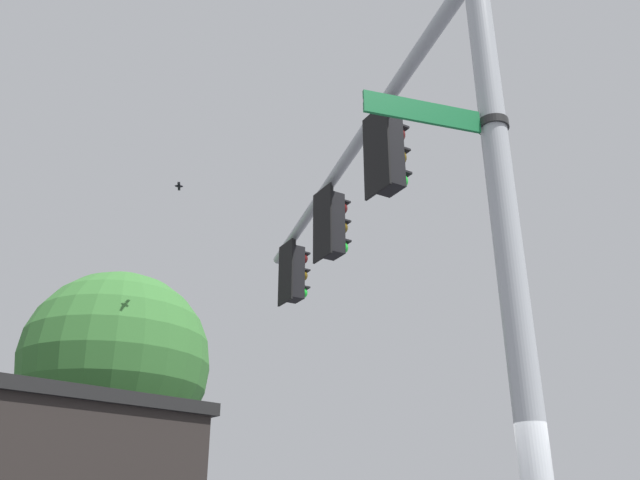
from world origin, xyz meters
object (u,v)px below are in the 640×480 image
(traffic_light_mid_outer, at_px, (294,274))
(bird_flying, at_px, (179,186))
(traffic_light_nearest_pole, at_px, (388,154))
(traffic_light_mid_inner, at_px, (332,225))
(street_name_sign, at_px, (455,118))

(traffic_light_mid_outer, xyz_separation_m, bird_flying, (-3.72, -1.26, 3.27))
(traffic_light_nearest_pole, height_order, traffic_light_mid_inner, same)
(traffic_light_mid_inner, xyz_separation_m, bird_flying, (-5.96, -0.72, 3.27))
(traffic_light_mid_outer, relative_size, street_name_sign, 0.95)
(traffic_light_mid_inner, relative_size, traffic_light_mid_outer, 1.00)
(traffic_light_mid_inner, bearing_deg, street_name_sign, -18.42)
(traffic_light_nearest_pole, bearing_deg, street_name_sign, -23.07)
(bird_flying, bearing_deg, street_name_sign, -4.26)
(traffic_light_mid_inner, distance_m, street_name_sign, 4.87)
(traffic_light_mid_outer, bearing_deg, bird_flying, -161.32)
(traffic_light_mid_outer, bearing_deg, street_name_sign, -16.80)
(traffic_light_nearest_pole, distance_m, traffic_light_mid_inner, 2.31)
(traffic_light_nearest_pole, xyz_separation_m, traffic_light_mid_outer, (-4.49, 1.08, 0.00))
(traffic_light_mid_inner, xyz_separation_m, traffic_light_mid_outer, (-2.25, 0.54, 0.00))
(bird_flying, bearing_deg, traffic_light_mid_inner, 6.88)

